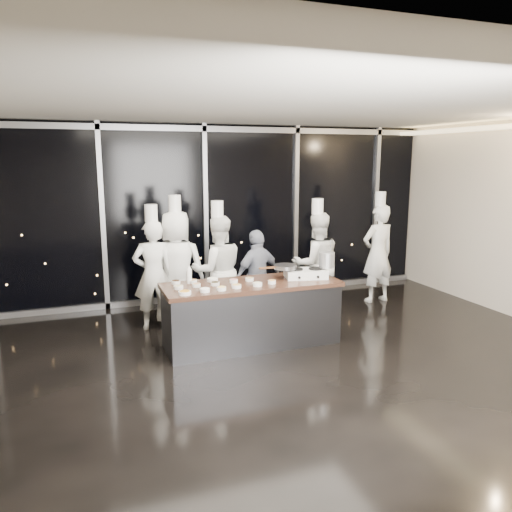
# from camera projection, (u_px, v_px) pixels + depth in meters

# --- Properties ---
(ground) EXTENTS (9.00, 9.00, 0.00)m
(ground) POSITION_uv_depth(u_px,v_px,m) (276.00, 369.00, 6.25)
(ground) COLOR black
(ground) RESTS_ON ground
(room_shell) EXTENTS (9.02, 7.02, 3.21)m
(room_shell) POSITION_uv_depth(u_px,v_px,m) (291.00, 188.00, 5.87)
(room_shell) COLOR beige
(room_shell) RESTS_ON ground
(window_wall) EXTENTS (8.90, 0.11, 3.20)m
(window_wall) POSITION_uv_depth(u_px,v_px,m) (205.00, 214.00, 9.10)
(window_wall) COLOR black
(window_wall) RESTS_ON ground
(demo_counter) EXTENTS (2.46, 0.86, 0.90)m
(demo_counter) POSITION_uv_depth(u_px,v_px,m) (252.00, 313.00, 6.99)
(demo_counter) COLOR #333337
(demo_counter) RESTS_ON ground
(stove) EXTENTS (0.65, 0.48, 0.14)m
(stove) POSITION_uv_depth(u_px,v_px,m) (306.00, 273.00, 7.18)
(stove) COLOR white
(stove) RESTS_ON demo_counter
(frying_pan) EXTENTS (0.59, 0.39, 0.05)m
(frying_pan) POSITION_uv_depth(u_px,v_px,m) (285.00, 267.00, 7.13)
(frying_pan) COLOR gray
(frying_pan) RESTS_ON stove
(stock_pot) EXTENTS (0.27, 0.27, 0.22)m
(stock_pot) POSITION_uv_depth(u_px,v_px,m) (327.00, 260.00, 7.20)
(stock_pot) COLOR #AAAAAC
(stock_pot) RESTS_ON stove
(prep_bowls) EXTENTS (1.38, 0.73, 0.05)m
(prep_bowls) POSITION_uv_depth(u_px,v_px,m) (215.00, 285.00, 6.69)
(prep_bowls) COLOR white
(prep_bowls) RESTS_ON demo_counter
(squeeze_bottle) EXTENTS (0.07, 0.07, 0.26)m
(squeeze_bottle) POSITION_uv_depth(u_px,v_px,m) (189.00, 274.00, 6.85)
(squeeze_bottle) COLOR white
(squeeze_bottle) RESTS_ON demo_counter
(chef_far_left) EXTENTS (0.65, 0.46, 1.92)m
(chef_far_left) POSITION_uv_depth(u_px,v_px,m) (154.00, 274.00, 7.58)
(chef_far_left) COLOR silver
(chef_far_left) RESTS_ON ground
(chef_left) EXTENTS (1.05, 0.89, 2.05)m
(chef_left) POSITION_uv_depth(u_px,v_px,m) (177.00, 268.00, 7.77)
(chef_left) COLOR silver
(chef_left) RESTS_ON ground
(chef_center) EXTENTS (0.87, 0.70, 1.96)m
(chef_center) POSITION_uv_depth(u_px,v_px,m) (218.00, 270.00, 7.81)
(chef_center) COLOR silver
(chef_center) RESTS_ON ground
(guest) EXTENTS (0.95, 0.64, 1.49)m
(guest) POSITION_uv_depth(u_px,v_px,m) (258.00, 276.00, 7.92)
(guest) COLOR #16203E
(guest) RESTS_ON ground
(chef_right) EXTENTS (0.90, 0.74, 1.95)m
(chef_right) POSITION_uv_depth(u_px,v_px,m) (316.00, 263.00, 8.30)
(chef_right) COLOR silver
(chef_right) RESTS_ON ground
(chef_side) EXTENTS (0.69, 0.49, 2.01)m
(chef_side) POSITION_uv_depth(u_px,v_px,m) (378.00, 253.00, 9.04)
(chef_side) COLOR silver
(chef_side) RESTS_ON ground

